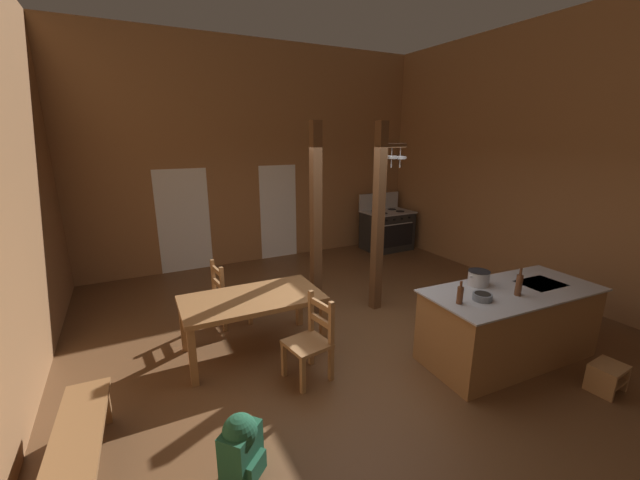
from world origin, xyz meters
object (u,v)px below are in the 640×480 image
object	(u,v)px
kitchen_island	(508,324)
stockpot_on_counter	(479,278)
dining_table	(252,303)
mixing_bowl_on_counter	(482,297)
ladderback_chair_by_post	(228,295)
bottle_tall_on_counter	(519,285)
bottle_short_on_counter	(460,295)
backpack	(241,447)
stove_range	(387,230)
bench_along_left_wall	(80,445)
ladderback_chair_near_window	(311,340)
step_stool	(607,375)

from	to	relation	value
kitchen_island	stockpot_on_counter	world-z (taller)	stockpot_on_counter
kitchen_island	stockpot_on_counter	bearing A→B (deg)	133.04
dining_table	mixing_bowl_on_counter	size ratio (longest dim) A/B	8.19
ladderback_chair_by_post	bottle_tall_on_counter	size ratio (longest dim) A/B	2.89
bottle_tall_on_counter	bottle_short_on_counter	distance (m)	0.77
kitchen_island	backpack	world-z (taller)	kitchen_island
stove_range	backpack	world-z (taller)	stove_range
ladderback_chair_by_post	dining_table	bearing A→B (deg)	-83.80
bench_along_left_wall	bottle_short_on_counter	world-z (taller)	bottle_short_on_counter
mixing_bowl_on_counter	bottle_short_on_counter	world-z (taller)	bottle_short_on_counter
mixing_bowl_on_counter	bottle_short_on_counter	xyz separation A→B (m)	(-0.30, 0.05, 0.06)
bottle_short_on_counter	dining_table	bearing A→B (deg)	139.88
bottle_short_on_counter	bottle_tall_on_counter	bearing A→B (deg)	-10.67
dining_table	stockpot_on_counter	size ratio (longest dim) A/B	5.29
ladderback_chair_by_post	bench_along_left_wall	distance (m)	2.66
dining_table	ladderback_chair_near_window	xyz separation A→B (m)	(0.41, -0.82, -0.20)
dining_table	mixing_bowl_on_counter	xyz separation A→B (m)	(2.14, -1.60, 0.29)
bottle_tall_on_counter	bench_along_left_wall	bearing A→B (deg)	173.28
ladderback_chair_by_post	mixing_bowl_on_counter	world-z (taller)	mixing_bowl_on_counter
stove_range	dining_table	xyz separation A→B (m)	(-4.25, -2.93, 0.17)
ladderback_chair_near_window	bench_along_left_wall	distance (m)	2.23
kitchen_island	stockpot_on_counter	distance (m)	0.67
kitchen_island	stove_range	xyz separation A→B (m)	(1.54, 4.48, 0.03)
bottle_short_on_counter	bench_along_left_wall	bearing A→B (deg)	174.12
ladderback_chair_near_window	stove_range	bearing A→B (deg)	44.24
dining_table	ladderback_chair_by_post	distance (m)	0.90
ladderback_chair_by_post	bottle_short_on_counter	size ratio (longest dim) A/B	3.70
stove_range	kitchen_island	bearing A→B (deg)	-108.91
bottle_tall_on_counter	stove_range	bearing A→B (deg)	70.32
backpack	bottle_short_on_counter	xyz separation A→B (m)	(2.51, 0.24, 0.69)
dining_table	mixing_bowl_on_counter	bearing A→B (deg)	-36.78
stove_range	ladderback_chair_by_post	xyz separation A→B (m)	(-4.35, -2.06, -0.03)
dining_table	ladderback_chair_near_window	size ratio (longest dim) A/B	1.81
stove_range	bottle_tall_on_counter	size ratio (longest dim) A/B	4.02
step_stool	bench_along_left_wall	bearing A→B (deg)	165.03
kitchen_island	mixing_bowl_on_counter	size ratio (longest dim) A/B	10.52
backpack	stockpot_on_counter	size ratio (longest dim) A/B	1.84
stockpot_on_counter	backpack	bearing A→B (deg)	-170.54
bottle_short_on_counter	ladderback_chair_by_post	bearing A→B (deg)	128.65
mixing_bowl_on_counter	stove_range	bearing A→B (deg)	64.94
ladderback_chair_by_post	kitchen_island	bearing A→B (deg)	-40.80
step_stool	bottle_tall_on_counter	world-z (taller)	bottle_tall_on_counter
ladderback_chair_by_post	stockpot_on_counter	world-z (taller)	stockpot_on_counter
mixing_bowl_on_counter	bottle_short_on_counter	size ratio (longest dim) A/B	0.82
stove_range	bottle_tall_on_counter	xyz separation A→B (m)	(-1.65, -4.62, 0.55)
bench_along_left_wall	mixing_bowl_on_counter	bearing A→B (deg)	-6.12
kitchen_island	stockpot_on_counter	xyz separation A→B (m)	(-0.27, 0.29, 0.54)
stove_range	mixing_bowl_on_counter	distance (m)	5.02
kitchen_island	step_stool	world-z (taller)	kitchen_island
ladderback_chair_by_post	bottle_short_on_counter	world-z (taller)	bottle_short_on_counter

